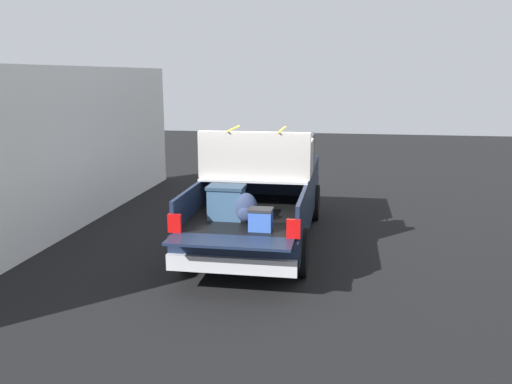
% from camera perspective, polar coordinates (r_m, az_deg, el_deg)
% --- Properties ---
extents(ground_plane, '(40.00, 40.00, 0.00)m').
position_cam_1_polar(ground_plane, '(10.60, 0.54, -5.13)').
color(ground_plane, black).
extents(pickup_truck, '(6.05, 2.06, 2.23)m').
position_cam_1_polar(pickup_truck, '(10.70, 0.84, 0.41)').
color(pickup_truck, '#162138').
rests_on(pickup_truck, ground_plane).
extents(building_facade, '(11.16, 0.36, 3.35)m').
position_cam_1_polar(building_facade, '(11.68, -19.47, 4.22)').
color(building_facade, white).
rests_on(building_facade, ground_plane).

